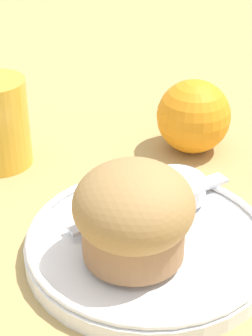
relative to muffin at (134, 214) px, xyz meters
The scene contains 7 objects.
ground_plane 0.08m from the muffin, 62.15° to the left, with size 3.00×3.00×0.00m, color tan.
plate 0.05m from the muffin, 53.04° to the left, with size 0.20×0.20×0.02m.
muffin is the anchor object (origin of this frame).
cream_ramekin 0.09m from the muffin, 55.15° to the left, with size 0.05×0.05×0.02m.
berry_pair 0.08m from the muffin, 66.31° to the left, with size 0.03×0.01×0.01m.
butter_knife 0.07m from the muffin, 66.35° to the left, with size 0.15×0.07×0.00m.
orange_fruit 0.21m from the muffin, 63.34° to the left, with size 0.08×0.08×0.08m.
Camera 1 is at (-0.08, -0.38, 0.30)m, focal length 60.00 mm.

